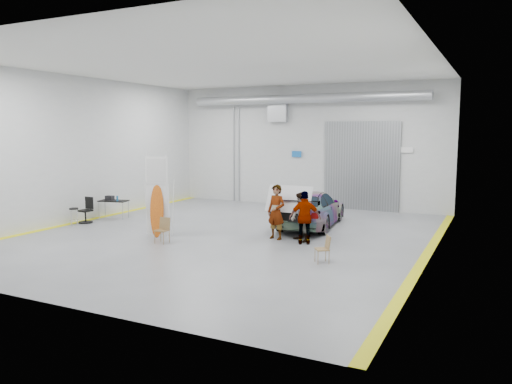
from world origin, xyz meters
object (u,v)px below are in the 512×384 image
at_px(person_c, 305,218).
at_px(office_chair, 87,212).
at_px(sedan_car, 311,209).
at_px(shop_stool, 74,217).
at_px(folding_chair_near, 162,235).
at_px(work_table, 113,200).
at_px(person_a, 276,212).
at_px(person_b, 301,217).
at_px(surfboard_display, 155,203).
at_px(folding_chair_far, 322,255).

distance_m(person_c, office_chair, 9.44).
distance_m(sedan_car, shop_stool, 9.39).
bearing_deg(sedan_car, folding_chair_near, 49.09).
bearing_deg(work_table, office_chair, -97.45).
height_order(person_c, shop_stool, person_c).
bearing_deg(person_a, office_chair, -162.58).
distance_m(person_b, surfboard_display, 5.16).
height_order(person_a, surfboard_display, surfboard_display).
height_order(folding_chair_far, work_table, work_table).
bearing_deg(office_chair, surfboard_display, -7.84).
relative_size(person_a, folding_chair_near, 2.25).
bearing_deg(person_b, person_c, -12.57).
relative_size(surfboard_display, folding_chair_near, 3.57).
bearing_deg(folding_chair_far, folding_chair_near, -125.70).
bearing_deg(office_chair, folding_chair_near, -13.19).
xyz_separation_m(person_a, surfboard_display, (-3.97, -1.59, 0.27)).
height_order(person_c, work_table, person_c).
height_order(person_a, folding_chair_far, person_a).
distance_m(person_b, office_chair, 9.20).
xyz_separation_m(person_a, person_c, (1.18, -0.30, -0.06)).
xyz_separation_m(folding_chair_near, folding_chair_far, (5.65, -0.05, -0.02)).
bearing_deg(folding_chair_far, person_c, 177.26).
distance_m(sedan_car, folding_chair_far, 5.54).
bearing_deg(work_table, person_c, -6.39).
bearing_deg(folding_chair_near, office_chair, 159.25).
height_order(person_b, shop_stool, person_b).
height_order(person_b, folding_chair_far, person_b).
height_order(work_table, office_chair, office_chair).
bearing_deg(person_a, folding_chair_near, -131.27).
xyz_separation_m(folding_chair_far, work_table, (-10.53, 3.06, 0.53)).
xyz_separation_m(sedan_car, folding_chair_near, (-3.46, -5.02, -0.44)).
bearing_deg(folding_chair_near, person_c, 21.86).
bearing_deg(folding_chair_far, shop_stool, -130.35).
relative_size(person_b, office_chair, 1.63).
distance_m(folding_chair_far, office_chair, 10.85).
bearing_deg(folding_chair_near, person_b, 26.44).
bearing_deg(folding_chair_near, work_table, 145.78).
relative_size(folding_chair_near, work_table, 0.64).
distance_m(surfboard_display, office_chair, 4.45).
bearing_deg(sedan_car, person_c, 100.14).
height_order(folding_chair_near, office_chair, office_chair).
bearing_deg(sedan_car, work_table, 7.23).
bearing_deg(person_c, shop_stool, -15.21).
bearing_deg(surfboard_display, office_chair, 151.87).
bearing_deg(shop_stool, person_c, 6.55).
bearing_deg(folding_chair_far, sedan_car, 168.14).
relative_size(work_table, office_chair, 1.28).
bearing_deg(person_c, person_b, -71.57).
distance_m(sedan_car, folding_chair_near, 6.12).
bearing_deg(shop_stool, folding_chair_near, -10.35).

